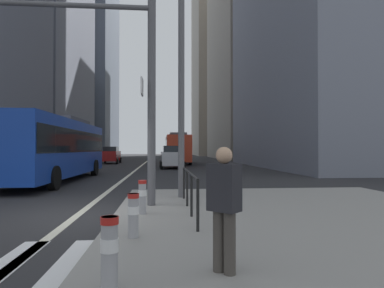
# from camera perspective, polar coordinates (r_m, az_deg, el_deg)

# --- Properties ---
(ground_plane) EXTENTS (160.00, 160.00, 0.00)m
(ground_plane) POSITION_cam_1_polar(r_m,az_deg,el_deg) (28.78, -9.30, -4.18)
(ground_plane) COLOR #28282B
(median_island) EXTENTS (9.00, 10.00, 0.15)m
(median_island) POSITION_cam_1_polar(r_m,az_deg,el_deg) (8.51, 18.68, -11.70)
(median_island) COLOR gray
(median_island) RESTS_ON ground
(lane_centre_line) EXTENTS (0.20, 80.00, 0.01)m
(lane_centre_line) POSITION_cam_1_polar(r_m,az_deg,el_deg) (38.75, -8.19, -3.31)
(lane_centre_line) COLOR beige
(lane_centre_line) RESTS_ON ground
(office_tower_left_mid) EXTENTS (11.39, 22.16, 35.10)m
(office_tower_left_mid) POSITION_cam_1_polar(r_m,az_deg,el_deg) (56.16, -24.58, 15.65)
(office_tower_left_mid) COLOR slate
(office_tower_left_mid) RESTS_ON ground
(office_tower_left_far) EXTENTS (13.80, 20.86, 47.25)m
(office_tower_left_far) POSITION_cam_1_polar(r_m,az_deg,el_deg) (81.27, -18.34, 14.87)
(office_tower_left_far) COLOR slate
(office_tower_left_far) RESTS_ON ground
(office_tower_right_far) EXTENTS (13.39, 19.69, 45.41)m
(office_tower_right_far) POSITION_cam_1_polar(r_m,az_deg,el_deg) (89.01, 4.87, 12.83)
(office_tower_right_far) COLOR gray
(office_tower_right_far) RESTS_ON ground
(city_bus_blue_oncoming) EXTENTS (2.85, 11.57, 3.40)m
(city_bus_blue_oncoming) POSITION_cam_1_polar(r_m,az_deg,el_deg) (18.54, -22.40, -0.30)
(city_bus_blue_oncoming) COLOR #14389E
(city_bus_blue_oncoming) RESTS_ON ground
(city_bus_red_receding) EXTENTS (2.74, 10.71, 3.40)m
(city_bus_red_receding) POSITION_cam_1_polar(r_m,az_deg,el_deg) (38.05, -2.57, -0.61)
(city_bus_red_receding) COLOR red
(city_bus_red_receding) RESTS_ON ground
(car_oncoming_mid) EXTENTS (2.09, 4.59, 1.94)m
(car_oncoming_mid) POSITION_cam_1_polar(r_m,az_deg,el_deg) (39.67, -13.74, -1.81)
(car_oncoming_mid) COLOR maroon
(car_oncoming_mid) RESTS_ON ground
(car_receding_near) EXTENTS (2.15, 4.21, 1.94)m
(car_receding_near) POSITION_cam_1_polar(r_m,az_deg,el_deg) (28.63, -3.47, -2.23)
(car_receding_near) COLOR silver
(car_receding_near) RESTS_ON ground
(car_receding_far) EXTENTS (2.20, 4.24, 1.94)m
(car_receding_far) POSITION_cam_1_polar(r_m,az_deg,el_deg) (57.16, -3.29, -1.53)
(car_receding_far) COLOR #232838
(car_receding_far) RESTS_ON ground
(traffic_signal_gantry) EXTENTS (7.09, 0.65, 6.00)m
(traffic_signal_gantry) POSITION_cam_1_polar(r_m,az_deg,el_deg) (9.82, -21.54, 13.81)
(traffic_signal_gantry) COLOR #515156
(traffic_signal_gantry) RESTS_ON median_island
(street_lamp_post) EXTENTS (5.50, 0.32, 8.00)m
(street_lamp_post) POSITION_cam_1_polar(r_m,az_deg,el_deg) (11.18, -1.84, 17.94)
(street_lamp_post) COLOR #56565B
(street_lamp_post) RESTS_ON median_island
(bollard_front) EXTENTS (0.20, 0.20, 0.80)m
(bollard_front) POSITION_cam_1_polar(r_m,az_deg,el_deg) (3.86, -13.97, -17.16)
(bollard_front) COLOR #99999E
(bollard_front) RESTS_ON median_island
(bollard_left) EXTENTS (0.20, 0.20, 0.76)m
(bollard_left) POSITION_cam_1_polar(r_m,az_deg,el_deg) (5.96, -10.03, -11.54)
(bollard_left) COLOR #99999E
(bollard_left) RESTS_ON median_island
(bollard_right) EXTENTS (0.20, 0.20, 0.79)m
(bollard_right) POSITION_cam_1_polar(r_m,az_deg,el_deg) (8.03, -8.50, -8.64)
(bollard_right) COLOR #99999E
(bollard_right) RESTS_ON median_island
(pedestrian_railing) EXTENTS (0.06, 4.16, 0.98)m
(pedestrian_railing) POSITION_cam_1_polar(r_m,az_deg,el_deg) (8.28, -0.49, -6.47)
(pedestrian_railing) COLOR black
(pedestrian_railing) RESTS_ON median_island
(pedestrian_waiting) EXTENTS (0.44, 0.44, 1.56)m
(pedestrian_waiting) POSITION_cam_1_polar(r_m,az_deg,el_deg) (4.21, 5.53, -10.12)
(pedestrian_waiting) COLOR #423D38
(pedestrian_waiting) RESTS_ON median_island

